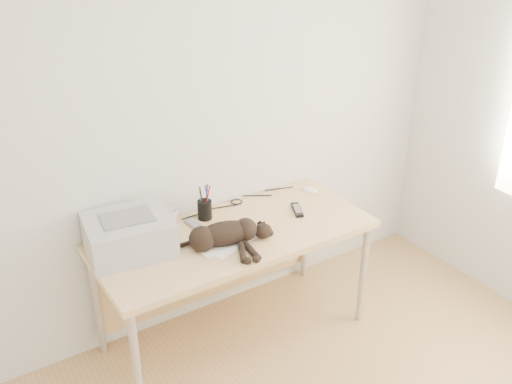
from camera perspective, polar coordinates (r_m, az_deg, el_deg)
wall_back at (r=3.31m, az=-5.56°, el=7.04°), size 3.50×0.00×3.50m
desk at (r=3.39m, az=-2.89°, el=-5.38°), size 1.60×0.70×0.74m
printer at (r=3.11m, az=-12.60°, el=-4.17°), size 0.49×0.43×0.21m
papers at (r=3.18m, az=-3.37°, el=-4.85°), size 0.38×0.31×0.01m
cat at (r=3.10m, az=-3.38°, el=-4.37°), size 0.62×0.38×0.14m
mug at (r=3.35m, az=-8.66°, el=-2.53°), size 0.13×0.13×0.10m
pen_cup at (r=3.38m, az=-5.15°, el=-1.75°), size 0.09×0.09×0.22m
remote_grey at (r=3.31m, az=-6.04°, el=-3.46°), size 0.06×0.19×0.02m
remote_black at (r=3.48m, az=4.14°, el=-1.79°), size 0.11×0.17×0.02m
mouse at (r=3.74m, az=5.38°, el=0.40°), size 0.11×0.13×0.04m
cable_tangle at (r=3.49m, az=-4.78°, el=-1.80°), size 1.36×0.08×0.01m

